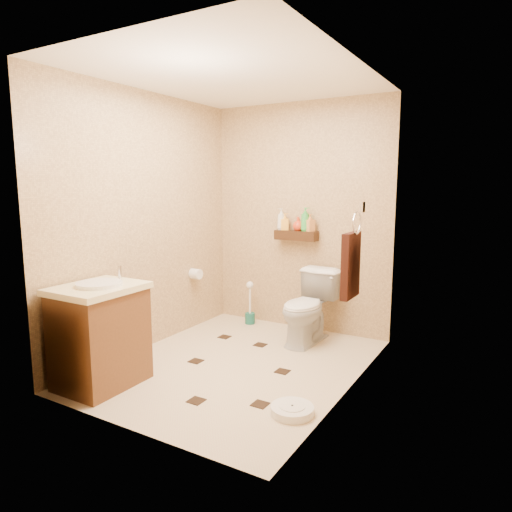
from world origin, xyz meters
The scene contains 19 objects.
ground centered at (0.00, 0.00, 0.00)m, with size 2.50×2.50×0.00m, color beige.
wall_back centered at (0.00, 1.25, 1.20)m, with size 2.00×0.04×2.40m, color tan.
wall_front centered at (0.00, -1.25, 1.20)m, with size 2.00×0.04×2.40m, color tan.
wall_left centered at (-1.00, 0.00, 1.20)m, with size 0.04×2.50×2.40m, color tan.
wall_right centered at (1.00, 0.00, 1.20)m, with size 0.04×2.50×2.40m, color tan.
ceiling centered at (0.00, 0.00, 2.40)m, with size 2.00×2.50×0.02m, color white.
wall_shelf centered at (0.00, 1.17, 1.02)m, with size 0.46×0.14×0.10m, color #3B1F10.
floor_accents centered at (0.02, -0.05, 0.00)m, with size 1.15×1.38×0.01m.
toilet centered at (0.29, 0.83, 0.36)m, with size 0.40×0.70×0.71m, color white.
vanity centered at (-0.70, -0.87, 0.41)m, with size 0.54×0.65×0.92m.
bathroom_scale centered at (0.79, -0.54, 0.03)m, with size 0.39×0.39×0.06m.
toilet_brush centered at (-0.51, 1.07, 0.17)m, with size 0.11×0.11×0.49m.
towel_ring centered at (0.91, 0.25, 0.95)m, with size 0.12×0.30×0.76m.
toilet_paper centered at (-0.94, 0.65, 0.60)m, with size 0.12×0.11×0.12m.
bottle_a centered at (-0.18, 1.17, 1.19)m, with size 0.09×0.09×0.23m, color silver.
bottle_b centered at (-0.14, 1.17, 1.16)m, with size 0.08×0.08×0.18m, color yellow.
bottle_c centered at (0.02, 1.17, 1.14)m, with size 0.11×0.11×0.15m, color red.
bottle_d centered at (0.10, 1.17, 1.19)m, with size 0.10×0.10×0.25m, color green.
bottle_e centered at (0.16, 1.17, 1.16)m, with size 0.08×0.08×0.18m, color #D68A47.
Camera 1 is at (2.05, -3.18, 1.55)m, focal length 32.00 mm.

